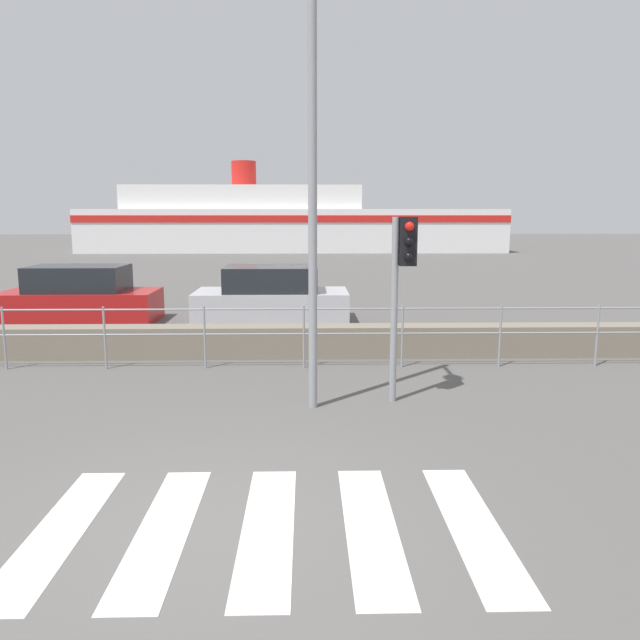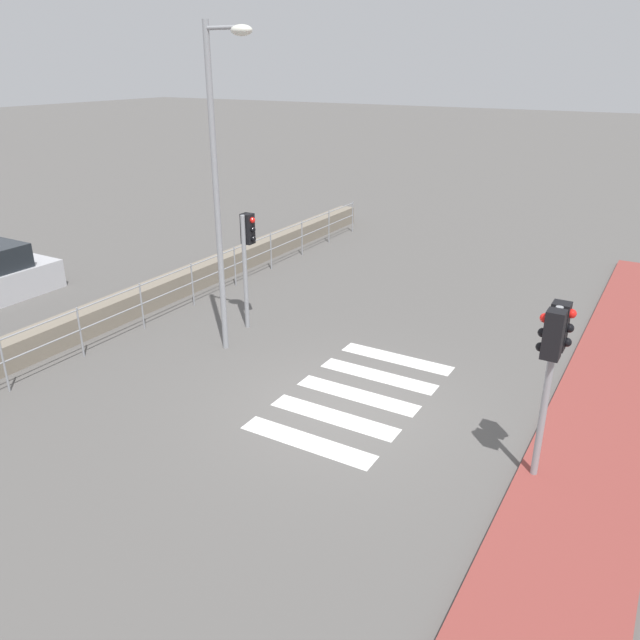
% 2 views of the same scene
% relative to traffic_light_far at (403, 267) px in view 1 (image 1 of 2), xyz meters
% --- Properties ---
extents(ground_plane, '(160.00, 160.00, 0.00)m').
position_rel_traffic_light_far_xyz_m(ground_plane, '(-2.28, -3.71, -1.96)').
color(ground_plane, '#565451').
extents(crosswalk, '(4.05, 2.40, 0.01)m').
position_rel_traffic_light_far_xyz_m(crosswalk, '(-1.71, -3.71, -1.95)').
color(crosswalk, silver).
rests_on(crosswalk, ground_plane).
extents(seawall, '(25.25, 0.55, 0.60)m').
position_rel_traffic_light_far_xyz_m(seawall, '(-2.28, 2.92, -1.66)').
color(seawall, slate).
rests_on(seawall, ground_plane).
extents(harbor_fence, '(22.76, 0.04, 1.11)m').
position_rel_traffic_light_far_xyz_m(harbor_fence, '(-2.28, 2.04, -1.23)').
color(harbor_fence, gray).
rests_on(harbor_fence, ground_plane).
extents(traffic_light_far, '(0.34, 0.32, 2.66)m').
position_rel_traffic_light_far_xyz_m(traffic_light_far, '(0.00, 0.00, 0.00)').
color(traffic_light_far, gray).
rests_on(traffic_light_far, ground_plane).
extents(streetlamp, '(0.32, 1.07, 6.48)m').
position_rel_traffic_light_far_xyz_m(streetlamp, '(-1.27, -0.44, 2.02)').
color(streetlamp, gray).
rests_on(streetlamp, ground_plane).
extents(ferry_boat, '(30.13, 7.51, 6.50)m').
position_rel_traffic_light_far_xyz_m(ferry_boat, '(-3.02, 38.14, 0.05)').
color(ferry_boat, white).
rests_on(ferry_boat, ground_plane).
extents(parked_car_red, '(3.86, 1.74, 1.42)m').
position_rel_traffic_light_far_xyz_m(parked_car_red, '(-7.11, 7.03, -1.35)').
color(parked_car_red, '#B21919').
rests_on(parked_car_red, ground_plane).
extents(parked_car_silver, '(3.87, 1.88, 1.40)m').
position_rel_traffic_light_far_xyz_m(parked_car_silver, '(-2.25, 7.03, -1.36)').
color(parked_car_silver, '#BCBCC1').
rests_on(parked_car_silver, ground_plane).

